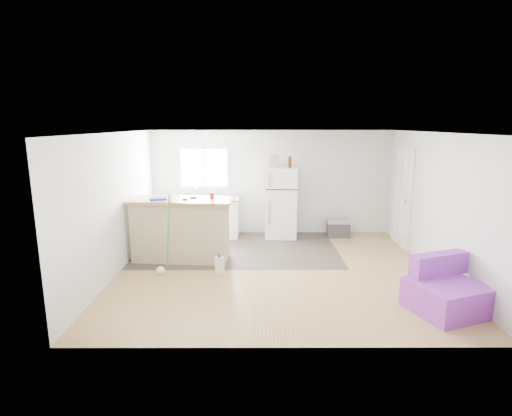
{
  "coord_description": "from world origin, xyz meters",
  "views": [
    {
      "loc": [
        -0.37,
        -6.69,
        2.55
      ],
      "look_at": [
        -0.36,
        0.7,
        0.98
      ],
      "focal_mm": 28.0,
      "sensor_mm": 36.0,
      "label": 1
    }
  ],
  "objects_px": {
    "kitchen_cabinets": "(195,217)",
    "cardboard_box": "(274,161)",
    "peninsula": "(181,229)",
    "cooler": "(338,228)",
    "mop": "(162,261)",
    "red_cup": "(212,196)",
    "cleaner_jug": "(220,265)",
    "bottle_right": "(290,162)",
    "bottle_left": "(290,162)",
    "blue_tray": "(158,199)",
    "refrigerator": "(281,203)",
    "purple_seat": "(445,292)"
  },
  "relations": [
    {
      "from": "kitchen_cabinets",
      "to": "cardboard_box",
      "type": "height_order",
      "value": "cardboard_box"
    },
    {
      "from": "kitchen_cabinets",
      "to": "peninsula",
      "type": "height_order",
      "value": "kitchen_cabinets"
    },
    {
      "from": "cooler",
      "to": "mop",
      "type": "distance_m",
      "value": 4.2
    },
    {
      "from": "kitchen_cabinets",
      "to": "red_cup",
      "type": "height_order",
      "value": "red_cup"
    },
    {
      "from": "kitchen_cabinets",
      "to": "cleaner_jug",
      "type": "xyz_separation_m",
      "value": [
        0.75,
        -2.31,
        -0.31
      ]
    },
    {
      "from": "cardboard_box",
      "to": "cleaner_jug",
      "type": "bearing_deg",
      "value": -114.8
    },
    {
      "from": "cardboard_box",
      "to": "bottle_right",
      "type": "distance_m",
      "value": 0.35
    },
    {
      "from": "bottle_left",
      "to": "mop",
      "type": "bearing_deg",
      "value": -136.43
    },
    {
      "from": "blue_tray",
      "to": "bottle_right",
      "type": "height_order",
      "value": "bottle_right"
    },
    {
      "from": "peninsula",
      "to": "refrigerator",
      "type": "bearing_deg",
      "value": 43.67
    },
    {
      "from": "cleaner_jug",
      "to": "refrigerator",
      "type": "bearing_deg",
      "value": 67.05
    },
    {
      "from": "cardboard_box",
      "to": "peninsula",
      "type": "bearing_deg",
      "value": -139.63
    },
    {
      "from": "cleaner_jug",
      "to": "cardboard_box",
      "type": "relative_size",
      "value": 1.12
    },
    {
      "from": "peninsula",
      "to": "cardboard_box",
      "type": "distance_m",
      "value": 2.65
    },
    {
      "from": "mop",
      "to": "bottle_left",
      "type": "bearing_deg",
      "value": 14.88
    },
    {
      "from": "mop",
      "to": "red_cup",
      "type": "relative_size",
      "value": 11.81
    },
    {
      "from": "cleaner_jug",
      "to": "blue_tray",
      "type": "distance_m",
      "value": 1.69
    },
    {
      "from": "refrigerator",
      "to": "bottle_right",
      "type": "height_order",
      "value": "bottle_right"
    },
    {
      "from": "refrigerator",
      "to": "purple_seat",
      "type": "xyz_separation_m",
      "value": [
        2.04,
        -3.7,
        -0.53
      ]
    },
    {
      "from": "mop",
      "to": "blue_tray",
      "type": "height_order",
      "value": "mop"
    },
    {
      "from": "cooler",
      "to": "red_cup",
      "type": "distance_m",
      "value": 3.29
    },
    {
      "from": "peninsula",
      "to": "mop",
      "type": "height_order",
      "value": "mop"
    },
    {
      "from": "cardboard_box",
      "to": "bottle_right",
      "type": "bearing_deg",
      "value": 0.48
    },
    {
      "from": "mop",
      "to": "bottle_left",
      "type": "relative_size",
      "value": 5.67
    },
    {
      "from": "purple_seat",
      "to": "mop",
      "type": "height_order",
      "value": "mop"
    },
    {
      "from": "blue_tray",
      "to": "peninsula",
      "type": "bearing_deg",
      "value": 9.45
    },
    {
      "from": "purple_seat",
      "to": "mop",
      "type": "xyz_separation_m",
      "value": [
        -4.22,
        1.38,
        -0.04
      ]
    },
    {
      "from": "peninsula",
      "to": "bottle_right",
      "type": "height_order",
      "value": "bottle_right"
    },
    {
      "from": "kitchen_cabinets",
      "to": "bottle_left",
      "type": "height_order",
      "value": "bottle_left"
    },
    {
      "from": "blue_tray",
      "to": "purple_seat",
      "type": "bearing_deg",
      "value": -25.05
    },
    {
      "from": "bottle_left",
      "to": "refrigerator",
      "type": "bearing_deg",
      "value": 151.57
    },
    {
      "from": "cleaner_jug",
      "to": "bottle_right",
      "type": "xyz_separation_m",
      "value": [
        1.38,
        2.25,
        1.57
      ]
    },
    {
      "from": "cooler",
      "to": "kitchen_cabinets",
      "type": "bearing_deg",
      "value": -177.91
    },
    {
      "from": "peninsula",
      "to": "cleaner_jug",
      "type": "bearing_deg",
      "value": -36.69
    },
    {
      "from": "kitchen_cabinets",
      "to": "cleaner_jug",
      "type": "distance_m",
      "value": 2.45
    },
    {
      "from": "refrigerator",
      "to": "peninsula",
      "type": "bearing_deg",
      "value": -137.64
    },
    {
      "from": "kitchen_cabinets",
      "to": "cleaner_jug",
      "type": "height_order",
      "value": "kitchen_cabinets"
    },
    {
      "from": "purple_seat",
      "to": "bottle_left",
      "type": "xyz_separation_m",
      "value": [
        -1.87,
        3.61,
        1.45
      ]
    },
    {
      "from": "refrigerator",
      "to": "mop",
      "type": "height_order",
      "value": "refrigerator"
    },
    {
      "from": "blue_tray",
      "to": "bottle_left",
      "type": "relative_size",
      "value": 1.2
    },
    {
      "from": "refrigerator",
      "to": "red_cup",
      "type": "height_order",
      "value": "refrigerator"
    },
    {
      "from": "refrigerator",
      "to": "bottle_right",
      "type": "xyz_separation_m",
      "value": [
        0.18,
        -0.03,
        0.92
      ]
    },
    {
      "from": "bottle_left",
      "to": "kitchen_cabinets",
      "type": "bearing_deg",
      "value": 176.61
    },
    {
      "from": "bottle_right",
      "to": "blue_tray",
      "type": "bearing_deg",
      "value": -147.67
    },
    {
      "from": "refrigerator",
      "to": "cleaner_jug",
      "type": "height_order",
      "value": "refrigerator"
    },
    {
      "from": "cleaner_jug",
      "to": "mop",
      "type": "height_order",
      "value": "mop"
    },
    {
      "from": "cardboard_box",
      "to": "bottle_left",
      "type": "relative_size",
      "value": 1.2
    },
    {
      "from": "kitchen_cabinets",
      "to": "peninsula",
      "type": "distance_m",
      "value": 1.62
    },
    {
      "from": "mop",
      "to": "red_cup",
      "type": "distance_m",
      "value": 1.49
    },
    {
      "from": "refrigerator",
      "to": "purple_seat",
      "type": "distance_m",
      "value": 4.26
    }
  ]
}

